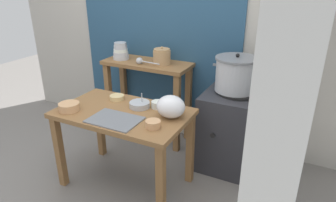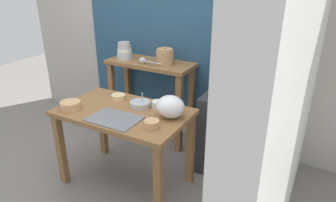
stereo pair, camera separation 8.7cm
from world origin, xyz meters
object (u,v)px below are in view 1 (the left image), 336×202
(back_shelf_table, at_px, (147,81))
(clay_pot, at_px, (162,57))
(plastic_bag, at_px, (171,107))
(prep_bowl_2, at_px, (157,104))
(stove_block, at_px, (234,130))
(steamer_pot, at_px, (236,74))
(ladle, at_px, (140,61))
(bowl_stack_enamel, at_px, (121,52))
(prep_table, at_px, (124,123))
(prep_bowl_3, at_px, (153,124))
(prep_bowl_1, at_px, (117,97))
(serving_tray, at_px, (115,120))
(prep_bowl_4, at_px, (69,107))
(prep_bowl_0, at_px, (140,104))

(back_shelf_table, height_order, clay_pot, clay_pot)
(plastic_bag, relative_size, prep_bowl_2, 2.23)
(back_shelf_table, distance_m, plastic_bag, 1.02)
(stove_block, relative_size, steamer_pot, 1.78)
(back_shelf_table, height_order, ladle, ladle)
(steamer_pot, bearing_deg, plastic_bag, -117.18)
(steamer_pot, bearing_deg, ladle, 179.85)
(clay_pot, bearing_deg, stove_block, -8.67)
(back_shelf_table, bearing_deg, bowl_stack_enamel, -175.00)
(prep_table, height_order, clay_pot, clay_pot)
(clay_pot, bearing_deg, bowl_stack_enamel, -176.83)
(steamer_pot, distance_m, prep_bowl_3, 0.97)
(bowl_stack_enamel, distance_m, prep_bowl_2, 1.04)
(prep_table, xyz_separation_m, prep_bowl_1, (-0.19, 0.18, 0.13))
(bowl_stack_enamel, distance_m, serving_tray, 1.19)
(prep_bowl_1, bearing_deg, prep_bowl_4, -120.39)
(ladle, relative_size, serving_tray, 0.71)
(bowl_stack_enamel, relative_size, plastic_bag, 0.80)
(clay_pot, distance_m, plastic_bag, 0.92)
(prep_bowl_1, height_order, prep_bowl_3, prep_bowl_3)
(prep_bowl_2, xyz_separation_m, prep_bowl_4, (-0.63, -0.37, 0.00))
(plastic_bag, height_order, prep_bowl_2, plastic_bag)
(prep_bowl_0, bearing_deg, back_shelf_table, 115.33)
(stove_block, bearing_deg, prep_bowl_2, -136.51)
(back_shelf_table, distance_m, prep_bowl_3, 1.16)
(steamer_pot, xyz_separation_m, ladle, (-1.01, 0.00, -0.00))
(clay_pot, bearing_deg, ladle, -151.64)
(serving_tray, bearing_deg, steamer_pot, 52.20)
(prep_table, xyz_separation_m, stove_block, (0.78, 0.71, -0.23))
(back_shelf_table, height_order, prep_bowl_2, back_shelf_table)
(steamer_pot, bearing_deg, prep_bowl_0, -137.37)
(stove_block, distance_m, steamer_pot, 0.56)
(steamer_pot, xyz_separation_m, clay_pot, (-0.81, 0.11, 0.04))
(steamer_pot, relative_size, prep_bowl_3, 3.83)
(steamer_pot, distance_m, plastic_bag, 0.75)
(stove_block, bearing_deg, prep_table, -137.56)
(serving_tray, height_order, prep_bowl_1, prep_bowl_1)
(bowl_stack_enamel, bearing_deg, stove_block, -4.34)
(back_shelf_table, xyz_separation_m, ladle, (-0.02, -0.11, 0.26))
(stove_block, bearing_deg, prep_bowl_3, -116.00)
(prep_bowl_0, bearing_deg, steamer_pot, 42.63)
(bowl_stack_enamel, relative_size, ladle, 0.65)
(prep_table, height_order, ladle, ladle)
(steamer_pot, xyz_separation_m, serving_tray, (-0.70, -0.90, -0.21))
(back_shelf_table, bearing_deg, prep_bowl_1, -84.41)
(prep_table, height_order, stove_block, stove_block)
(ladle, relative_size, plastic_bag, 1.23)
(bowl_stack_enamel, xyz_separation_m, prep_bowl_1, (0.38, -0.63, -0.24))
(prep_table, height_order, steamer_pot, steamer_pot)
(ladle, xyz_separation_m, prep_bowl_2, (0.50, -0.55, -0.18))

